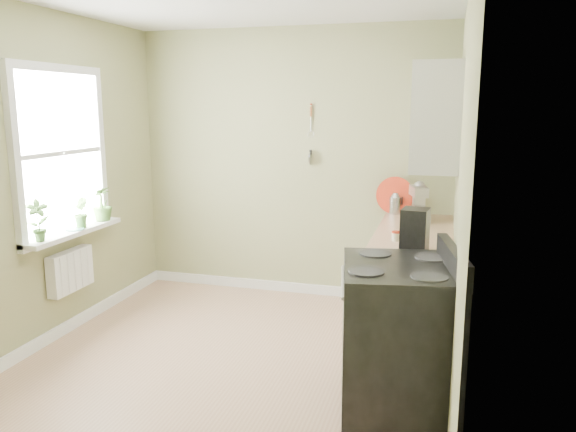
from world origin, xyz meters
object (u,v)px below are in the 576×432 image
(stand_mixer, at_px, (418,205))
(coffee_maker, at_px, (414,232))
(stove, at_px, (398,339))
(kettle, at_px, (395,203))

(stand_mixer, bearing_deg, coffee_maker, -88.26)
(stove, xyz_separation_m, kettle, (-0.22, 2.03, 0.52))
(stand_mixer, distance_m, kettle, 0.37)
(kettle, relative_size, coffee_maker, 0.66)
(kettle, xyz_separation_m, coffee_maker, (0.26, -1.42, 0.05))
(stove, bearing_deg, kettle, 96.24)
(kettle, bearing_deg, stand_mixer, -51.88)
(stand_mixer, relative_size, kettle, 1.71)
(stand_mixer, distance_m, coffee_maker, 1.13)
(stove, bearing_deg, stand_mixer, 89.76)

